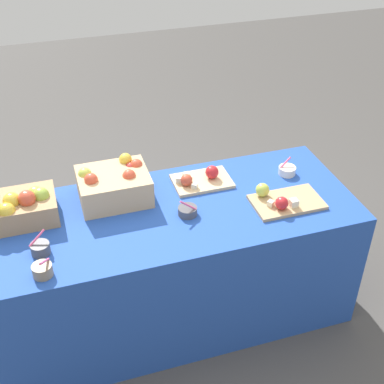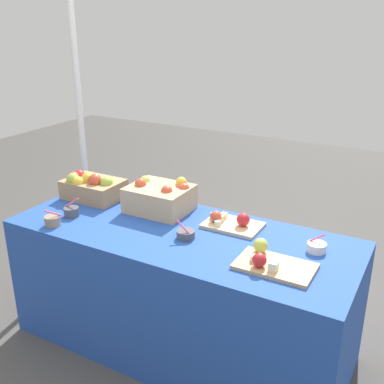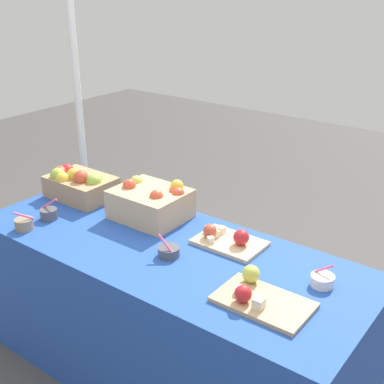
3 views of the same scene
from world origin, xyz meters
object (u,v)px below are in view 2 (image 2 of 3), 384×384
(cutting_board_front, at_px, (270,262))
(tent_pole, at_px, (81,127))
(sample_bowl_near, at_px, (53,221))
(sample_bowl_extra, at_px, (317,247))
(sample_bowl_mid, at_px, (72,212))
(sample_bowl_far, at_px, (186,234))
(apple_crate_left, at_px, (92,187))
(apple_crate_middle, at_px, (160,197))
(cutting_board_back, at_px, (232,222))

(cutting_board_front, height_order, tent_pole, tent_pole)
(sample_bowl_near, xyz_separation_m, sample_bowl_extra, (1.36, 0.41, -0.01))
(tent_pole, bearing_deg, sample_bowl_mid, -53.25)
(cutting_board_front, relative_size, sample_bowl_far, 3.46)
(apple_crate_left, relative_size, sample_bowl_mid, 3.31)
(apple_crate_left, relative_size, sample_bowl_far, 3.48)
(apple_crate_left, distance_m, cutting_board_front, 1.32)
(cutting_board_front, bearing_deg, sample_bowl_mid, -179.32)
(apple_crate_left, xyz_separation_m, apple_crate_middle, (0.49, 0.05, 0.00))
(apple_crate_middle, bearing_deg, tent_pole, 157.78)
(cutting_board_front, bearing_deg, sample_bowl_near, -172.34)
(sample_bowl_mid, xyz_separation_m, sample_bowl_extra, (1.36, 0.26, -0.00))
(apple_crate_middle, bearing_deg, apple_crate_left, -174.66)
(apple_crate_middle, height_order, sample_bowl_mid, apple_crate_middle)
(tent_pole, bearing_deg, cutting_board_back, -15.37)
(apple_crate_middle, bearing_deg, sample_bowl_far, -38.22)
(sample_bowl_extra, bearing_deg, apple_crate_left, 179.34)
(apple_crate_middle, relative_size, cutting_board_front, 0.99)
(cutting_board_back, distance_m, sample_bowl_mid, 0.93)
(apple_crate_middle, height_order, cutting_board_front, apple_crate_middle)
(apple_crate_middle, distance_m, sample_bowl_mid, 0.52)
(apple_crate_left, relative_size, cutting_board_back, 1.16)
(apple_crate_left, xyz_separation_m, tent_pole, (-0.44, 0.43, 0.25))
(sample_bowl_far, distance_m, tent_pole, 1.43)
(sample_bowl_near, height_order, sample_bowl_far, sample_bowl_near)
(cutting_board_back, relative_size, tent_pole, 0.15)
(sample_bowl_extra, bearing_deg, tent_pole, 166.80)
(apple_crate_middle, distance_m, cutting_board_back, 0.47)
(cutting_board_front, xyz_separation_m, tent_pole, (-1.74, 0.69, 0.30))
(cutting_board_back, xyz_separation_m, sample_bowl_mid, (-0.87, -0.32, 0.00))
(sample_bowl_near, bearing_deg, sample_bowl_mid, 89.41)
(cutting_board_back, relative_size, sample_bowl_extra, 3.28)
(sample_bowl_near, height_order, tent_pole, tent_pole)
(apple_crate_left, height_order, tent_pole, tent_pole)
(sample_bowl_far, xyz_separation_m, tent_pole, (-1.25, 0.63, 0.30))
(cutting_board_back, distance_m, sample_bowl_extra, 0.49)
(apple_crate_left, bearing_deg, apple_crate_middle, 5.34)
(apple_crate_left, xyz_separation_m, cutting_board_front, (1.29, -0.27, -0.05))
(cutting_board_front, xyz_separation_m, sample_bowl_far, (-0.49, 0.06, -0.00))
(cutting_board_back, height_order, sample_bowl_mid, sample_bowl_mid)
(sample_bowl_near, bearing_deg, sample_bowl_far, 17.21)
(apple_crate_left, distance_m, sample_bowl_extra, 1.44)
(cutting_board_back, bearing_deg, tent_pole, 164.63)
(sample_bowl_far, bearing_deg, cutting_board_back, 58.52)
(apple_crate_left, relative_size, sample_bowl_extra, 3.80)
(sample_bowl_near, height_order, sample_bowl_mid, same)
(sample_bowl_mid, bearing_deg, sample_bowl_near, -90.59)
(apple_crate_middle, bearing_deg, cutting_board_front, -21.15)
(apple_crate_middle, distance_m, sample_bowl_extra, 0.96)
(cutting_board_front, xyz_separation_m, sample_bowl_near, (-1.21, -0.16, 0.01))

